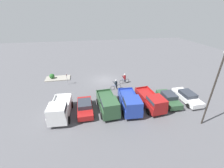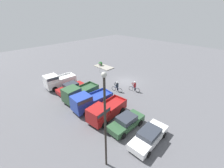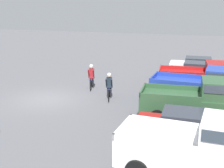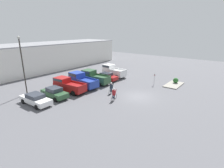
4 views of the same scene
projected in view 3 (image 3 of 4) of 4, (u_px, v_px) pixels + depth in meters
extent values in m
plane|color=#56565B|center=(47.00, 99.00, 19.99)|extent=(80.00, 80.00, 0.00)
cube|color=white|center=(198.00, 67.00, 26.77)|extent=(1.91, 4.80, 0.65)
cube|color=#2D333D|center=(198.00, 60.00, 26.62)|extent=(1.65, 2.18, 0.48)
cylinder|color=black|center=(216.00, 69.00, 27.28)|extent=(0.20, 0.61, 0.60)
cylinder|color=black|center=(217.00, 73.00, 25.64)|extent=(0.20, 0.61, 0.60)
cylinder|color=black|center=(180.00, 67.00, 28.05)|extent=(0.20, 0.61, 0.60)
cylinder|color=black|center=(179.00, 71.00, 26.41)|extent=(0.20, 0.61, 0.60)
cube|color=#2D5133|center=(197.00, 74.00, 24.18)|extent=(1.84, 4.39, 0.67)
cube|color=#2D333D|center=(197.00, 66.00, 24.02)|extent=(1.61, 1.99, 0.55)
cylinder|color=black|center=(215.00, 76.00, 24.62)|extent=(0.20, 0.67, 0.66)
cylinder|color=black|center=(215.00, 81.00, 23.04)|extent=(0.20, 0.67, 0.66)
cylinder|color=black|center=(180.00, 73.00, 25.47)|extent=(0.20, 0.67, 0.66)
cylinder|color=black|center=(177.00, 78.00, 23.88)|extent=(0.20, 0.67, 0.66)
cube|color=maroon|center=(197.00, 80.00, 21.50)|extent=(2.42, 5.38, 0.93)
cube|color=maroon|center=(222.00, 69.00, 20.97)|extent=(1.98, 2.24, 0.80)
cube|color=#333D47|center=(222.00, 66.00, 20.92)|extent=(2.03, 2.08, 0.35)
cube|color=maroon|center=(182.00, 68.00, 22.44)|extent=(0.36, 3.13, 0.25)
cube|color=maroon|center=(182.00, 74.00, 20.66)|extent=(0.36, 3.13, 0.25)
cube|color=maroon|center=(160.00, 70.00, 21.85)|extent=(1.96, 0.25, 0.25)
cylinder|color=black|center=(220.00, 83.00, 22.22)|extent=(0.29, 0.81, 0.80)
cylinder|color=black|center=(223.00, 91.00, 20.37)|extent=(0.29, 0.81, 0.80)
cylinder|color=black|center=(173.00, 81.00, 22.86)|extent=(0.29, 0.81, 0.80)
cylinder|color=black|center=(173.00, 88.00, 21.01)|extent=(0.29, 0.81, 0.80)
cube|color=#233D9E|center=(196.00, 90.00, 18.91)|extent=(2.42, 5.46, 0.95)
cube|color=#233D9E|center=(181.00, 75.00, 20.01)|extent=(0.28, 3.20, 0.25)
cube|color=#233D9E|center=(176.00, 83.00, 18.20)|extent=(0.28, 3.20, 0.25)
cube|color=#233D9E|center=(153.00, 77.00, 19.64)|extent=(2.08, 0.21, 0.25)
cylinder|color=black|center=(224.00, 95.00, 19.40)|extent=(0.27, 0.87, 0.86)
cylinder|color=black|center=(223.00, 105.00, 17.52)|extent=(0.27, 0.87, 0.86)
cylinder|color=black|center=(171.00, 90.00, 20.52)|extent=(0.27, 0.87, 0.86)
cylinder|color=black|center=(165.00, 99.00, 18.64)|extent=(0.27, 0.87, 0.86)
cube|color=#2D5133|center=(190.00, 105.00, 16.38)|extent=(2.31, 5.24, 0.99)
cube|color=#2D5133|center=(223.00, 89.00, 15.77)|extent=(1.98, 2.15, 0.92)
cube|color=#333D47|center=(223.00, 85.00, 15.72)|extent=(2.03, 1.99, 0.41)
cube|color=#2D5133|center=(172.00, 87.00, 17.36)|extent=(0.25, 3.08, 0.25)
cube|color=#2D5133|center=(170.00, 97.00, 15.53)|extent=(0.25, 3.08, 0.25)
cube|color=#2D5133|center=(143.00, 90.00, 16.79)|extent=(2.03, 0.19, 0.25)
cylinder|color=black|center=(219.00, 109.00, 17.08)|extent=(0.26, 0.80, 0.79)
cylinder|color=black|center=(223.00, 123.00, 15.18)|extent=(0.26, 0.80, 0.79)
cylinder|color=black|center=(161.00, 104.00, 17.81)|extent=(0.26, 0.80, 0.79)
cylinder|color=black|center=(157.00, 117.00, 15.91)|extent=(0.26, 0.80, 0.79)
cube|color=maroon|center=(184.00, 130.00, 13.88)|extent=(1.85, 4.41, 0.65)
cube|color=#2D333D|center=(185.00, 117.00, 13.72)|extent=(1.64, 1.99, 0.52)
cylinder|color=black|center=(216.00, 131.00, 14.41)|extent=(0.19, 0.64, 0.64)
cylinder|color=black|center=(218.00, 148.00, 12.75)|extent=(0.19, 0.64, 0.64)
cylinder|color=black|center=(156.00, 124.00, 15.15)|extent=(0.19, 0.64, 0.64)
cylinder|color=black|center=(150.00, 140.00, 13.49)|extent=(0.19, 0.64, 0.64)
cube|color=white|center=(185.00, 153.00, 11.15)|extent=(2.41, 4.95, 1.05)
cube|color=white|center=(165.00, 122.00, 12.21)|extent=(0.28, 2.89, 0.25)
cube|color=white|center=(153.00, 144.00, 10.41)|extent=(0.28, 2.89, 0.25)
cube|color=white|center=(123.00, 127.00, 11.79)|extent=(2.08, 0.23, 0.25)
cylinder|color=black|center=(151.00, 146.00, 12.73)|extent=(0.28, 0.87, 0.85)
torus|color=black|center=(109.00, 96.00, 19.43)|extent=(0.72, 0.23, 0.73)
torus|color=black|center=(110.00, 91.00, 20.52)|extent=(0.72, 0.23, 0.73)
cylinder|color=#233D9E|center=(109.00, 91.00, 19.92)|extent=(0.58, 0.18, 0.39)
cylinder|color=#233D9E|center=(109.00, 88.00, 19.87)|extent=(0.61, 0.19, 0.04)
cylinder|color=#233D9E|center=(109.00, 90.00, 20.12)|extent=(0.04, 0.04, 0.36)
cylinder|color=#233D9E|center=(109.00, 89.00, 19.45)|extent=(0.13, 0.45, 0.02)
cylinder|color=black|center=(111.00, 91.00, 20.04)|extent=(0.15, 0.15, 0.55)
cylinder|color=black|center=(108.00, 91.00, 20.05)|extent=(0.15, 0.15, 0.55)
cube|color=#1E2833|center=(109.00, 82.00, 19.83)|extent=(0.32, 0.41, 0.66)
cylinder|color=#1E2833|center=(112.00, 83.00, 19.60)|extent=(0.56, 0.22, 0.71)
cylinder|color=#1E2833|center=(106.00, 83.00, 19.62)|extent=(0.56, 0.22, 0.71)
sphere|color=tan|center=(109.00, 76.00, 19.69)|extent=(0.23, 0.23, 0.23)
sphere|color=silver|center=(109.00, 75.00, 19.67)|extent=(0.25, 0.25, 0.25)
torus|color=black|center=(91.00, 86.00, 21.76)|extent=(0.72, 0.23, 0.73)
torus|color=black|center=(92.00, 82.00, 22.84)|extent=(0.72, 0.23, 0.73)
cylinder|color=#233D9E|center=(92.00, 81.00, 22.25)|extent=(0.57, 0.17, 0.39)
cylinder|color=#233D9E|center=(91.00, 79.00, 22.20)|extent=(0.60, 0.18, 0.04)
cylinder|color=#233D9E|center=(92.00, 81.00, 22.44)|extent=(0.04, 0.04, 0.36)
cylinder|color=#233D9E|center=(91.00, 80.00, 21.79)|extent=(0.13, 0.45, 0.02)
cylinder|color=black|center=(93.00, 82.00, 22.37)|extent=(0.15, 0.15, 0.54)
cylinder|color=black|center=(90.00, 82.00, 22.38)|extent=(0.15, 0.15, 0.54)
cube|color=maroon|center=(91.00, 73.00, 22.15)|extent=(0.32, 0.41, 0.70)
cylinder|color=maroon|center=(94.00, 74.00, 21.93)|extent=(0.55, 0.22, 0.75)
cylinder|color=maroon|center=(89.00, 74.00, 21.95)|extent=(0.55, 0.22, 0.75)
sphere|color=tan|center=(91.00, 67.00, 22.00)|extent=(0.25, 0.25, 0.25)
sphere|color=silver|center=(91.00, 66.00, 21.99)|extent=(0.27, 0.27, 0.27)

